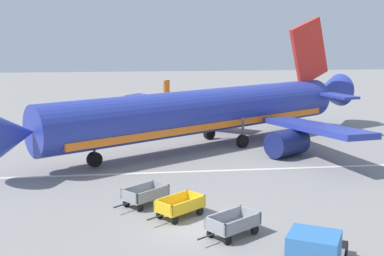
# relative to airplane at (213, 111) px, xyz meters

# --- Properties ---
(ground_plane) EXTENTS (220.00, 220.00, 0.00)m
(ground_plane) POSITION_rel_airplane_xyz_m (-3.87, -18.67, -3.05)
(ground_plane) COLOR gray
(apron_stripe) EXTENTS (120.00, 0.36, 0.01)m
(apron_stripe) POSITION_rel_airplane_xyz_m (-3.87, -8.28, -3.05)
(apron_stripe) COLOR silver
(apron_stripe) RESTS_ON ground
(airplane) EXTENTS (33.83, 28.28, 11.34)m
(airplane) POSITION_rel_airplane_xyz_m (0.00, 0.00, 0.00)
(airplane) COLOR #28389E
(airplane) RESTS_ON ground
(baggage_cart_nearest) EXTENTS (3.35, 2.61, 1.07)m
(baggage_cart_nearest) POSITION_rel_airplane_xyz_m (-2.37, -19.96, -2.45)
(baggage_cart_nearest) COLOR gray
(baggage_cart_nearest) RESTS_ON ground
(baggage_cart_second_in_row) EXTENTS (3.25, 2.78, 1.07)m
(baggage_cart_second_in_row) POSITION_rel_airplane_xyz_m (-4.65, -17.11, -2.45)
(baggage_cart_second_in_row) COLOR gold
(baggage_cart_second_in_row) RESTS_ON ground
(baggage_cart_third_in_row) EXTENTS (3.18, 2.86, 1.07)m
(baggage_cart_third_in_row) POSITION_rel_airplane_xyz_m (-6.41, -14.98, -2.45)
(baggage_cart_third_in_row) COLOR gray
(baggage_cart_third_in_row) RESTS_ON ground
(service_truck_beside_carts) EXTENTS (3.83, 4.74, 2.10)m
(service_truck_beside_carts) POSITION_rel_airplane_xyz_m (-0.05, -24.66, -1.95)
(service_truck_beside_carts) COLOR slate
(service_truck_beside_carts) RESTS_ON ground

